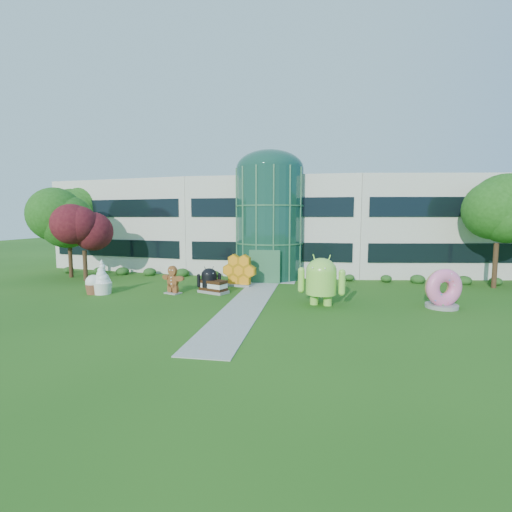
% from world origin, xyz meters
% --- Properties ---
extents(ground, '(140.00, 140.00, 0.00)m').
position_xyz_m(ground, '(0.00, 0.00, 0.00)').
color(ground, '#215114').
rests_on(ground, ground).
extents(building, '(46.00, 15.00, 9.30)m').
position_xyz_m(building, '(0.00, 18.00, 4.65)').
color(building, beige).
rests_on(building, ground).
extents(atrium, '(6.00, 6.00, 9.80)m').
position_xyz_m(atrium, '(0.00, 12.00, 4.90)').
color(atrium, '#194738').
rests_on(atrium, ground).
extents(walkway, '(2.40, 20.00, 0.04)m').
position_xyz_m(walkway, '(0.00, 2.00, 0.02)').
color(walkway, '#9E9E93').
rests_on(walkway, ground).
extents(tree_red, '(4.00, 4.00, 6.00)m').
position_xyz_m(tree_red, '(-15.50, 7.50, 3.00)').
color(tree_red, '#3F0C14').
rests_on(tree_red, ground).
extents(trees_backdrop, '(52.00, 8.00, 8.40)m').
position_xyz_m(trees_backdrop, '(0.00, 13.00, 4.20)').
color(trees_backdrop, '#1C4C13').
rests_on(trees_backdrop, ground).
extents(android_green, '(3.43, 2.61, 3.51)m').
position_xyz_m(android_green, '(4.64, 1.95, 1.75)').
color(android_green, '#8CDE47').
rests_on(android_green, ground).
extents(android_black, '(2.19, 1.89, 2.10)m').
position_xyz_m(android_black, '(-3.47, 4.59, 1.05)').
color(android_black, black).
rests_on(android_black, ground).
extents(donut, '(2.59, 1.84, 2.45)m').
position_xyz_m(donut, '(11.91, 2.44, 1.22)').
color(donut, '#E557A1').
rests_on(donut, ground).
extents(gingerbread, '(2.39, 1.62, 2.06)m').
position_xyz_m(gingerbread, '(-5.92, 3.66, 1.03)').
color(gingerbread, brown).
rests_on(gingerbread, ground).
extents(ice_cream_sandwich, '(2.42, 1.85, 0.96)m').
position_xyz_m(ice_cream_sandwich, '(-3.11, 4.39, 0.48)').
color(ice_cream_sandwich, black).
rests_on(ice_cream_sandwich, ground).
extents(honeycomb, '(3.10, 1.61, 2.32)m').
position_xyz_m(honeycomb, '(-1.79, 7.35, 1.16)').
color(honeycomb, orange).
rests_on(honeycomb, ground).
extents(froyo, '(1.64, 1.64, 2.47)m').
position_xyz_m(froyo, '(-10.88, 2.69, 1.24)').
color(froyo, white).
rests_on(froyo, ground).
extents(cupcake, '(1.28, 1.28, 1.41)m').
position_xyz_m(cupcake, '(-11.49, 2.56, 0.70)').
color(cupcake, white).
rests_on(cupcake, ground).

